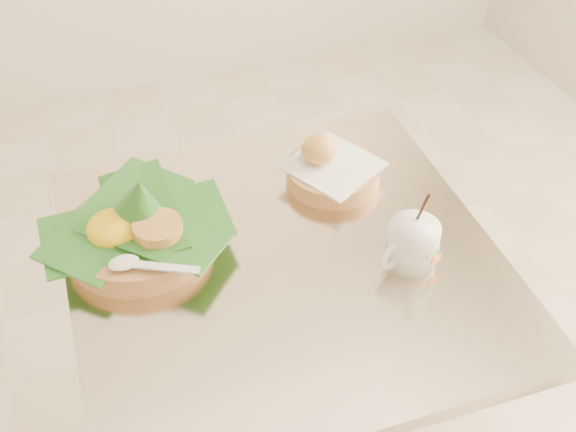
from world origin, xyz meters
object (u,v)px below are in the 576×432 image
object	(u,v)px
rice_basket	(136,228)
bread_basket	(331,169)
cafe_table	(284,340)
coffee_mug	(412,243)

from	to	relation	value
rice_basket	bread_basket	distance (m)	0.37
cafe_table	rice_basket	world-z (taller)	rice_basket
cafe_table	coffee_mug	world-z (taller)	coffee_mug
cafe_table	coffee_mug	bearing A→B (deg)	-21.71
rice_basket	bread_basket	xyz separation A→B (m)	(0.37, 0.06, -0.01)
cafe_table	rice_basket	size ratio (longest dim) A/B	2.45
coffee_mug	cafe_table	bearing A→B (deg)	158.29
bread_basket	cafe_table	bearing A→B (deg)	-132.77
cafe_table	bread_basket	xyz separation A→B (m)	(0.15, 0.16, 0.25)
rice_basket	bread_basket	size ratio (longest dim) A/B	1.52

